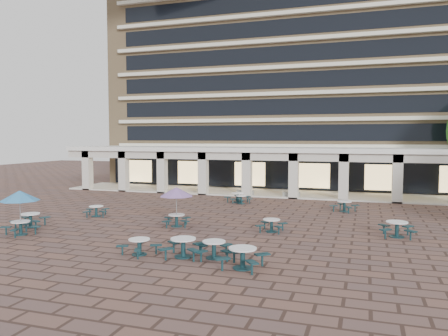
{
  "coord_description": "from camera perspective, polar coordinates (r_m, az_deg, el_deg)",
  "views": [
    {
      "loc": [
        8.1,
        -25.56,
        5.32
      ],
      "look_at": [
        -1.23,
        3.0,
        3.22
      ],
      "focal_mm": 35.0,
      "sensor_mm": 36.0,
      "label": 1
    }
  ],
  "objects": [
    {
      "name": "ground",
      "position": [
        27.33,
        0.49,
        -7.23
      ],
      "size": [
        120.0,
        120.0,
        0.0
      ],
      "primitive_type": "plane",
      "color": "brown",
      "rests_on": "ground"
    },
    {
      "name": "apartment_building",
      "position": [
        52.17,
        9.18,
        11.97
      ],
      "size": [
        40.0,
        15.5,
        25.2
      ],
      "color": "tan",
      "rests_on": "ground"
    },
    {
      "name": "retail_arcade",
      "position": [
        41.23,
        6.73,
        0.74
      ],
      "size": [
        42.0,
        6.6,
        4.4
      ],
      "color": "white",
      "rests_on": "ground"
    },
    {
      "name": "picnic_table_0",
      "position": [
        28.55,
        -23.96,
        -6.1
      ],
      "size": [
        2.16,
        2.16,
        0.82
      ],
      "rotation": [
        0.0,
        0.0,
        0.29
      ],
      "color": "#14333C",
      "rests_on": "ground"
    },
    {
      "name": "picnic_table_1",
      "position": [
        20.5,
        -11.01,
        -9.87
      ],
      "size": [
        1.98,
        1.98,
        0.73
      ],
      "rotation": [
        0.0,
        0.0,
        -0.37
      ],
      "color": "#14333C",
      "rests_on": "ground"
    },
    {
      "name": "picnic_table_2",
      "position": [
        19.57,
        -1.32,
        -10.39
      ],
      "size": [
        2.08,
        2.08,
        0.77
      ],
      "rotation": [
        0.0,
        0.0,
        0.35
      ],
      "color": "#14333C",
      "rests_on": "ground"
    },
    {
      "name": "picnic_table_3",
      "position": [
        18.09,
        2.45,
        -11.42
      ],
      "size": [
        2.06,
        2.06,
        0.86
      ],
      "rotation": [
        0.0,
        0.0,
        -0.09
      ],
      "color": "#14333C",
      "rests_on": "ground"
    },
    {
      "name": "picnic_table_4",
      "position": [
        26.31,
        -25.13,
        -3.51
      ],
      "size": [
        2.1,
        2.1,
        2.42
      ],
      "rotation": [
        0.0,
        0.0,
        -0.4
      ],
      "color": "#14333C",
      "rests_on": "ground"
    },
    {
      "name": "picnic_table_5",
      "position": [
        19.81,
        -5.35,
        -10.08
      ],
      "size": [
        2.11,
        2.11,
        0.85
      ],
      "rotation": [
        0.0,
        0.0,
        0.15
      ],
      "color": "#14333C",
      "rests_on": "ground"
    },
    {
      "name": "picnic_table_6",
      "position": [
        26.2,
        -6.24,
        -3.31
      ],
      "size": [
        2.04,
        2.04,
        2.36
      ],
      "rotation": [
        0.0,
        0.0,
        0.34
      ],
      "color": "#14333C",
      "rests_on": "ground"
    },
    {
      "name": "picnic_table_7",
      "position": [
        25.31,
        21.65,
        -7.27
      ],
      "size": [
        1.92,
        1.92,
        0.84
      ],
      "rotation": [
        0.0,
        0.0,
        0.02
      ],
      "color": "#14333C",
      "rests_on": "ground"
    },
    {
      "name": "picnic_table_8",
      "position": [
        30.84,
        -16.35,
        -5.3
      ],
      "size": [
        1.97,
        1.97,
        0.71
      ],
      "rotation": [
        0.0,
        0.0,
        0.44
      ],
      "color": "#14333C",
      "rests_on": "ground"
    },
    {
      "name": "picnic_table_9",
      "position": [
        24.99,
        6.23,
        -7.31
      ],
      "size": [
        1.65,
        1.65,
        0.73
      ],
      "rotation": [
        0.0,
        0.0,
        -0.02
      ],
      "color": "#14333C",
      "rests_on": "ground"
    },
    {
      "name": "picnic_table_10",
      "position": [
        35.26,
        2.25,
        -4.04
      ],
      "size": [
        1.79,
        1.79,
        0.66
      ],
      "rotation": [
        0.0,
        0.0,
        -0.39
      ],
      "color": "#14333C",
      "rests_on": "ground"
    },
    {
      "name": "picnic_table_12",
      "position": [
        35.87,
        1.79,
        -3.77
      ],
      "size": [
        2.16,
        2.16,
        0.8
      ],
      "rotation": [
        0.0,
        0.0,
        -0.38
      ],
      "color": "#14333C",
      "rests_on": "ground"
    },
    {
      "name": "picnic_table_13",
      "position": [
        32.62,
        15.45,
        -4.72
      ],
      "size": [
        2.09,
        2.09,
        0.77
      ],
      "rotation": [
        0.0,
        0.0,
        -0.37
      ],
      "color": "#14333C",
      "rests_on": "ground"
    },
    {
      "name": "planter_left",
      "position": [
        40.14,
        2.85,
        -2.85
      ],
      "size": [
        1.5,
        0.8,
        1.3
      ],
      "color": "gray",
      "rests_on": "ground"
    },
    {
      "name": "planter_right",
      "position": [
        39.26,
        8.81,
        -3.12
      ],
      "size": [
        1.5,
        0.78,
        1.24
      ],
      "color": "gray",
      "rests_on": "ground"
    }
  ]
}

